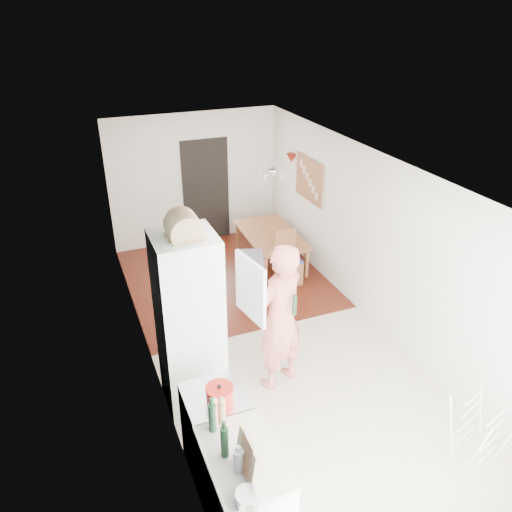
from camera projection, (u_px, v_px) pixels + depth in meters
room_shell at (268, 259)px, 6.49m from camera, size 3.20×7.00×2.50m
floor at (267, 337)px, 7.07m from camera, size 3.20×7.00×0.01m
wood_floor_overlay at (225, 277)px, 8.59m from camera, size 3.20×3.30×0.01m
sage_wall_panel at (185, 334)px, 4.04m from camera, size 0.02×3.00×1.30m
tile_splashback at (209, 445)px, 3.91m from camera, size 0.02×1.90×0.50m
doorway_recess at (206, 191)px, 9.55m from camera, size 0.90×0.04×2.00m
base_cabinet at (244, 495)px, 4.33m from camera, size 0.60×0.90×0.86m
worktop at (243, 457)px, 4.12m from camera, size 0.62×0.92×0.06m
range_cooker at (217, 432)px, 4.95m from camera, size 0.60×0.60×0.88m
cooker_top at (216, 397)px, 4.74m from camera, size 0.60×0.60×0.04m
fridge_housing at (189, 324)px, 5.51m from camera, size 0.66×0.66×2.15m
fridge_door at (250, 289)px, 5.25m from camera, size 0.14×0.56×0.70m
fridge_interior at (215, 281)px, 5.39m from camera, size 0.02×0.52×0.66m
pinboard at (310, 179)px, 8.45m from camera, size 0.03×0.90×0.70m
pinboard_frame at (309, 180)px, 8.44m from camera, size 0.00×0.94×0.74m
wall_sconce at (291, 158)px, 8.88m from camera, size 0.18×0.18×0.16m
person at (280, 306)px, 5.75m from camera, size 0.96×0.80×2.24m
dining_table at (272, 250)px, 8.98m from camera, size 0.83×1.43×0.49m
dining_chair at (289, 259)px, 8.24m from camera, size 0.40×0.40×0.90m
stool at (249, 278)px, 8.09m from camera, size 0.46×0.46×0.47m
grey_drape at (250, 260)px, 7.96m from camera, size 0.54×0.54×0.19m
drying_rack at (478, 434)px, 4.99m from camera, size 0.49×0.46×0.78m
bread_bin at (184, 228)px, 4.94m from camera, size 0.39×0.37×0.19m
red_casserole at (220, 394)px, 4.63m from camera, size 0.32×0.32×0.15m
steel_pan at (248, 498)px, 3.70m from camera, size 0.24×0.24×0.10m
held_bottle at (294, 305)px, 5.59m from camera, size 0.05×0.05×0.25m
bottle_a at (225, 442)px, 4.04m from camera, size 0.08×0.08×0.30m
bottle_b at (212, 418)px, 4.28m from camera, size 0.08×0.08×0.29m
bottle_c at (239, 461)px, 3.93m from camera, size 0.09×0.09×0.21m
pepper_mill_front at (214, 415)px, 4.34m from camera, size 0.08×0.08×0.24m
pepper_mill_back at (222, 413)px, 4.36m from camera, size 0.08×0.08×0.23m
chopping_boards at (246, 457)px, 3.88m from camera, size 0.11×0.26×0.35m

